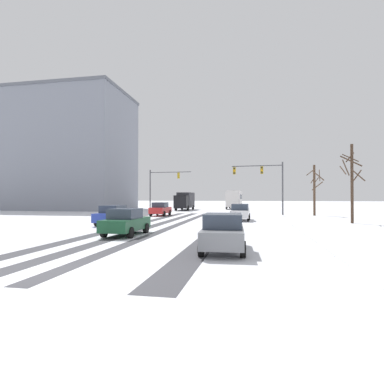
{
  "coord_description": "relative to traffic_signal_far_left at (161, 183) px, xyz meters",
  "views": [
    {
      "loc": [
        5.85,
        -8.6,
        2.36
      ],
      "look_at": [
        0.0,
        22.28,
        2.8
      ],
      "focal_mm": 28.98,
      "sensor_mm": 36.0,
      "label": 1
    }
  ],
  "objects": [
    {
      "name": "box_truck_delivery",
      "position": [
        2.48,
        5.74,
        -2.83
      ],
      "size": [
        2.33,
        7.41,
        3.02
      ],
      "color": "black",
      "rests_on": "ground"
    },
    {
      "name": "car_dark_green_fourth",
      "position": [
        6.17,
        -28.62,
        -3.65
      ],
      "size": [
        1.87,
        4.12,
        1.62
      ],
      "color": "#194C2D",
      "rests_on": "ground"
    },
    {
      "name": "bus_oncoming",
      "position": [
        10.57,
        13.52,
        -2.47
      ],
      "size": [
        2.72,
        11.01,
        3.38
      ],
      "color": "silver",
      "rests_on": "ground"
    },
    {
      "name": "wheel_track_center",
      "position": [
        11.31,
        -21.84,
        -4.46
      ],
      "size": [
        1.2,
        35.02,
        0.01
      ],
      "primitive_type": "cube",
      "color": "#424247",
      "rests_on": "ground"
    },
    {
      "name": "traffic_signal_far_left",
      "position": [
        0.0,
        0.0,
        0.0
      ],
      "size": [
        6.69,
        0.45,
        6.5
      ],
      "color": "#47474C",
      "rests_on": "ground"
    },
    {
      "name": "car_blue_third",
      "position": [
        2.57,
        -22.58,
        -3.65
      ],
      "size": [
        1.95,
        4.16,
        1.62
      ],
      "color": "#233899",
      "rests_on": "ground"
    },
    {
      "name": "bare_tree_sidewalk_far",
      "position": [
        21.35,
        -6.29,
        -1.11
      ],
      "size": [
        2.04,
        2.16,
        6.22
      ],
      "color": "#4C3828",
      "rests_on": "ground"
    },
    {
      "name": "wheel_track_left_lane",
      "position": [
        6.01,
        -21.84,
        -4.46
      ],
      "size": [
        0.88,
        35.02,
        0.01
      ],
      "primitive_type": "cube",
      "color": "#424247",
      "rests_on": "ground"
    },
    {
      "name": "sidewalk_kerb_right",
      "position": [
        18.8,
        -23.43,
        -4.41
      ],
      "size": [
        4.0,
        35.02,
        0.12
      ],
      "primitive_type": "cube",
      "color": "white",
      "rests_on": "ground"
    },
    {
      "name": "office_building_far_left_block",
      "position": [
        -22.67,
        5.11,
        6.08
      ],
      "size": [
        28.72,
        14.78,
        21.07
      ],
      "color": "gray",
      "rests_on": "ground"
    },
    {
      "name": "car_grey_fifth",
      "position": [
        12.46,
        -33.07,
        -3.65
      ],
      "size": [
        1.98,
        4.17,
        1.62
      ],
      "color": "slate",
      "rests_on": "ground"
    },
    {
      "name": "traffic_signal_near_right",
      "position": [
        15.28,
        -7.77,
        0.18
      ],
      "size": [
        6.16,
        0.68,
        6.5
      ],
      "color": "#47474C",
      "rests_on": "ground"
    },
    {
      "name": "bare_tree_sidewalk_mid",
      "position": [
        22.32,
        -17.19,
        -0.68
      ],
      "size": [
        2.1,
        1.91,
        6.95
      ],
      "color": "#423023",
      "rests_on": "ground"
    },
    {
      "name": "wheel_track_oncoming",
      "position": [
        4.19,
        -21.84,
        -4.46
      ],
      "size": [
        0.95,
        35.02,
        0.01
      ],
      "primitive_type": "cube",
      "color": "#424247",
      "rests_on": "ground"
    },
    {
      "name": "car_red_lead",
      "position": [
        2.83,
        -10.06,
        -3.65
      ],
      "size": [
        1.86,
        4.11,
        1.62
      ],
      "color": "red",
      "rests_on": "ground"
    },
    {
      "name": "wheel_track_right_lane",
      "position": [
        7.66,
        -21.84,
        -4.46
      ],
      "size": [
        0.72,
        35.02,
        0.01
      ],
      "primitive_type": "cube",
      "color": "#424247",
      "rests_on": "ground"
    },
    {
      "name": "ground_plane",
      "position": [
        7.77,
        -37.76,
        -4.47
      ],
      "size": [
        300.0,
        300.0,
        0.0
      ],
      "primitive_type": "plane",
      "color": "silver"
    },
    {
      "name": "car_white_second",
      "position": [
        12.62,
        -15.75,
        -3.65
      ],
      "size": [
        1.91,
        4.14,
        1.62
      ],
      "color": "silver",
      "rests_on": "ground"
    }
  ]
}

